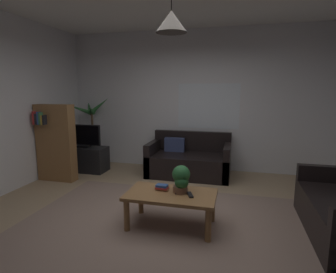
{
  "coord_description": "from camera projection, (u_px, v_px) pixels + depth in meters",
  "views": [
    {
      "loc": [
        0.88,
        -3.14,
        1.66
      ],
      "look_at": [
        0.0,
        0.3,
        1.05
      ],
      "focal_mm": 29.3,
      "sensor_mm": 36.0,
      "label": 1
    }
  ],
  "objects": [
    {
      "name": "remote_on_table_0",
      "position": [
        190.0,
        195.0,
        3.23
      ],
      "size": [
        0.11,
        0.17,
        0.02
      ],
      "primitive_type": "cube",
      "rotation": [
        0.0,
        0.0,
        3.52
      ],
      "color": "black",
      "rests_on": "coffee_table"
    },
    {
      "name": "remote_on_table_1",
      "position": [
        178.0,
        191.0,
        3.33
      ],
      "size": [
        0.06,
        0.16,
        0.02
      ],
      "primitive_type": "cube",
      "rotation": [
        0.0,
        0.0,
        0.05
      ],
      "color": "black",
      "rests_on": "coffee_table"
    },
    {
      "name": "book_on_table_2",
      "position": [
        162.0,
        186.0,
        3.4
      ],
      "size": [
        0.15,
        0.1,
        0.03
      ],
      "primitive_type": "cube",
      "rotation": [
        0.0,
        0.0,
        -0.09
      ],
      "color": "#2D4C8C",
      "rests_on": "coffee_table"
    },
    {
      "name": "book_on_table_1",
      "position": [
        162.0,
        188.0,
        3.41
      ],
      "size": [
        0.16,
        0.11,
        0.02
      ],
      "primitive_type": "cube",
      "rotation": [
        0.0,
        0.0,
        -0.05
      ],
      "color": "#B22D2D",
      "rests_on": "coffee_table"
    },
    {
      "name": "wall_back",
      "position": [
        195.0,
        101.0,
        5.67
      ],
      "size": [
        5.5,
        0.06,
        2.86
      ],
      "primitive_type": "cube",
      "color": "silver",
      "rests_on": "ground"
    },
    {
      "name": "bookshelf_corner",
      "position": [
        56.0,
        142.0,
        4.99
      ],
      "size": [
        0.7,
        0.31,
        1.4
      ],
      "color": "olive",
      "rests_on": "ground"
    },
    {
      "name": "coffee_table",
      "position": [
        171.0,
        198.0,
        3.32
      ],
      "size": [
        1.08,
        0.61,
        0.42
      ],
      "color": "olive",
      "rests_on": "ground"
    },
    {
      "name": "rug",
      "position": [
        158.0,
        229.0,
        3.3
      ],
      "size": [
        3.49,
        2.75,
        0.01
      ],
      "primitive_type": "cube",
      "color": "gray",
      "rests_on": "ground"
    },
    {
      "name": "floor",
      "position": [
        162.0,
        222.0,
        3.49
      ],
      "size": [
        5.38,
        5.01,
        0.02
      ],
      "primitive_type": "cube",
      "color": "#9E8466",
      "rests_on": "ground"
    },
    {
      "name": "potted_plant_on_table",
      "position": [
        181.0,
        179.0,
        3.31
      ],
      "size": [
        0.22,
        0.23,
        0.33
      ],
      "color": "brown",
      "rests_on": "coffee_table"
    },
    {
      "name": "window_pane",
      "position": [
        208.0,
        106.0,
        5.59
      ],
      "size": [
        1.24,
        0.01,
        0.91
      ],
      "primitive_type": "cube",
      "color": "white"
    },
    {
      "name": "tv_stand",
      "position": [
        85.0,
        159.0,
        5.65
      ],
      "size": [
        0.9,
        0.44,
        0.5
      ],
      "primitive_type": "cube",
      "color": "black",
      "rests_on": "ground"
    },
    {
      "name": "tv",
      "position": [
        83.0,
        136.0,
        5.55
      ],
      "size": [
        0.74,
        0.16,
        0.46
      ],
      "color": "black",
      "rests_on": "tv_stand"
    },
    {
      "name": "couch_under_window",
      "position": [
        189.0,
        161.0,
        5.36
      ],
      "size": [
        1.57,
        0.87,
        0.82
      ],
      "color": "black",
      "rests_on": "ground"
    },
    {
      "name": "potted_palm_corner",
      "position": [
        93.0,
        137.0,
        6.07
      ],
      "size": [
        0.86,
        0.71,
        1.52
      ],
      "color": "#4C4C51",
      "rests_on": "ground"
    },
    {
      "name": "pendant_lamp",
      "position": [
        171.0,
        21.0,
        2.98
      ],
      "size": [
        0.35,
        0.35,
        0.59
      ],
      "color": "black"
    },
    {
      "name": "book_on_table_0",
      "position": [
        162.0,
        189.0,
        3.41
      ],
      "size": [
        0.16,
        0.1,
        0.02
      ],
      "primitive_type": "cube",
      "rotation": [
        0.0,
        0.0,
        -0.01
      ],
      "color": "#99663F",
      "rests_on": "coffee_table"
    }
  ]
}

